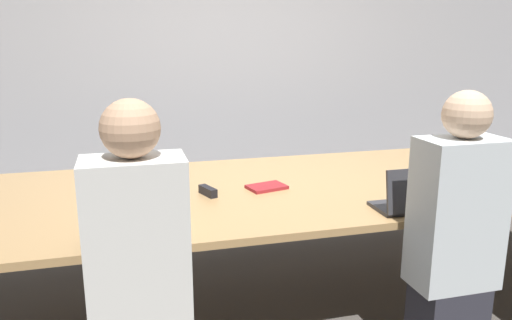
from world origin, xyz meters
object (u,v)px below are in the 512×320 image
person_near_left (139,276)px  laptop_near_left (117,224)px  cup_near_right (493,191)px  cup_near_left (172,218)px  stapler (208,191)px  laptop_near_midright (408,199)px  person_near_midright (454,240)px

person_near_left → laptop_near_left: bearing=-75.5°
cup_near_right → person_near_left: bearing=-169.2°
cup_near_left → stapler: bearing=61.5°
laptop_near_midright → cup_near_right: size_ratio=3.41×
stapler → cup_near_left: bearing=-138.2°
person_near_left → person_near_midright: bearing=-179.9°
person_near_left → cup_near_left: bearing=-113.9°
laptop_near_left → cup_near_left: (0.26, 0.09, -0.03)m
laptop_near_left → person_near_left: person_near_left is taller
laptop_near_midright → person_near_left: 1.44m
laptop_near_left → cup_near_left: size_ratio=2.98×
person_near_midright → laptop_near_left: person_near_midright is taller
person_near_midright → stapler: 1.35m
person_near_midright → laptop_near_left: size_ratio=4.54×
person_near_midright → cup_near_right: person_near_midright is taller
laptop_near_midright → cup_near_right: bearing=-172.9°
cup_near_left → stapler: (0.25, 0.47, -0.03)m
laptop_near_midright → person_near_midright: bearing=102.8°
cup_near_left → cup_near_right: cup_near_left is taller
laptop_near_left → cup_near_right: laptop_near_left is taller
laptop_near_left → stapler: bearing=-132.5°
cup_near_left → person_near_midright: bearing=-17.0°
person_near_midright → laptop_near_midright: bearing=-77.2°
stapler → laptop_near_left: bearing=-152.2°
person_near_left → cup_near_right: size_ratio=15.36×
laptop_near_left → cup_near_left: 0.27m
person_near_left → stapler: bearing=-116.4°
laptop_near_midright → laptop_near_left: (-1.48, -0.00, 0.01)m
person_near_left → stapler: (0.43, 0.86, 0.06)m
laptop_near_midright → stapler: (-0.97, 0.56, -0.05)m
person_near_midright → laptop_near_left: bearing=-11.2°
laptop_near_midright → person_near_left: (-1.40, -0.31, -0.11)m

